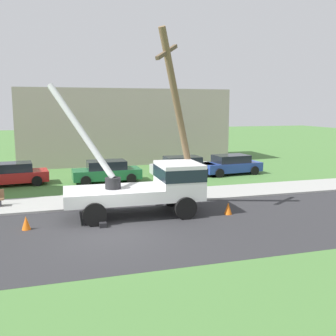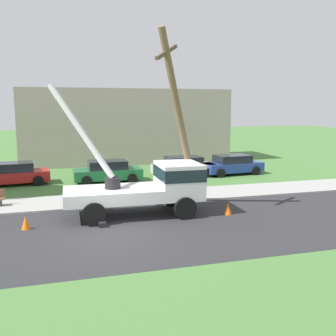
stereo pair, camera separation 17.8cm
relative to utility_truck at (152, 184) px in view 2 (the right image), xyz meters
name	(u,v)px [view 2 (the right image)]	position (x,y,z in m)	size (l,w,h in m)	color
ground_plane	(87,179)	(-2.18, 9.70, -1.41)	(120.00, 120.00, 0.00)	#477538
road_asphalt	(112,233)	(-2.18, -2.30, -1.40)	(80.00, 7.83, 0.01)	#2B2B2D
sidewalk_strip	(97,200)	(-2.18, 3.13, -1.36)	(80.00, 3.05, 0.10)	#9E9E99
utility_truck	(152,184)	(0.00, 0.00, 0.00)	(6.76, 3.21, 5.98)	silver
leaning_utility_pole	(180,120)	(1.56, 0.61, 2.88)	(3.13, 3.03, 8.40)	brown
traffic_cone_ahead	(228,209)	(3.36, -1.09, -1.13)	(0.36, 0.36, 0.56)	orange
traffic_cone_behind	(26,223)	(-5.47, -0.82, -1.13)	(0.36, 0.36, 0.56)	orange
parked_sedan_red	(13,174)	(-6.85, 9.01, -0.70)	(4.55, 2.29, 1.42)	#B21E1E
parked_sedan_green	(108,171)	(-0.95, 8.30, -0.70)	(4.43, 2.06, 1.42)	#1E6638
parked_sedan_silver	(184,166)	(4.50, 8.86, -0.70)	(4.41, 2.04, 1.42)	#B7B7BF
parked_sedan_blue	(232,165)	(8.19, 8.69, -0.70)	(4.55, 2.29, 1.42)	#263F99
lowrise_building_backdrop	(125,126)	(1.94, 17.95, 1.79)	(18.00, 6.00, 6.40)	#A5998C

